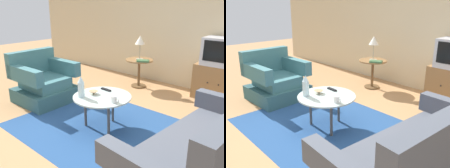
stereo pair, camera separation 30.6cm
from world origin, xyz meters
TOP-DOWN VIEW (x-y plane):
  - ground_plane at (0.00, 0.00)m, footprint 16.00×16.00m
  - back_wall at (0.00, 2.52)m, footprint 9.00×0.12m
  - area_rug at (-0.10, 0.14)m, footprint 2.33×1.85m
  - armchair at (-1.56, 0.20)m, footprint 0.88×0.91m
  - couch at (1.36, -0.04)m, footprint 1.00×1.78m
  - coffee_table at (-0.10, 0.14)m, footprint 0.76×0.76m
  - side_table at (-0.76, 1.88)m, footprint 0.54×0.54m
  - table_lamp at (-0.74, 1.87)m, footprint 0.19×0.19m
  - vase at (-0.28, -0.06)m, footprint 0.09×0.09m
  - mug at (0.16, 0.08)m, footprint 0.12×0.08m
  - bowl at (-0.24, 0.12)m, footprint 0.12×0.12m
  - tv_remote_dark at (-0.22, 0.34)m, footprint 0.17×0.05m
  - book at (-0.59, 1.77)m, footprint 0.27×0.23m

SIDE VIEW (x-z plane):
  - ground_plane at x=0.00m, z-range 0.00..0.00m
  - area_rug at x=-0.10m, z-range 0.00..0.00m
  - armchair at x=-1.56m, z-range -0.12..0.72m
  - couch at x=1.36m, z-range -0.17..0.78m
  - side_table at x=-0.76m, z-range 0.13..0.69m
  - coffee_table at x=-0.10m, z-range 0.19..0.65m
  - tv_remote_dark at x=-0.22m, z-range 0.46..0.48m
  - bowl at x=-0.24m, z-range 0.46..0.50m
  - mug at x=0.16m, z-range 0.46..0.54m
  - book at x=-0.59m, z-range 0.56..0.59m
  - vase at x=-0.28m, z-range 0.45..0.73m
  - table_lamp at x=-0.74m, z-range 0.68..1.15m
  - back_wall at x=0.00m, z-range 0.00..2.70m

